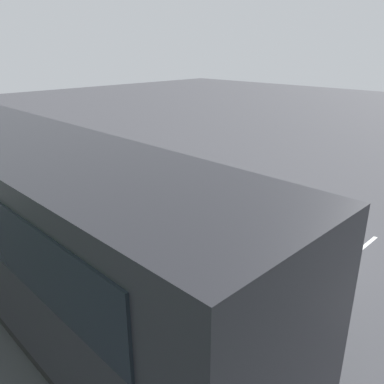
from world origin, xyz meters
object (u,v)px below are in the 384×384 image
Objects in this scene: spectator_far_left at (175,229)px; spectator_right at (100,191)px; stunt_motorcycle at (235,188)px; spectator_centre at (128,200)px; spectator_left at (144,212)px; tour_bus at (39,218)px; parked_motorcycle_silver at (68,210)px.

spectator_far_left is 3.22m from spectator_right.
spectator_centre is at bearing 78.47° from stunt_motorcycle.
spectator_centre is at bearing -172.32° from spectator_right.
spectator_left reaches higher than spectator_right.
spectator_left is at bearing -94.00° from tour_bus.
spectator_right is at bearing -53.26° from tour_bus.
spectator_far_left is at bearing -170.68° from parked_motorcycle_silver.
spectator_right reaches higher than spectator_centre.
spectator_right is 4.19m from stunt_motorcycle.
spectator_centre is 0.83× the size of parked_motorcycle_silver.
spectator_left is at bearing 165.60° from spectator_centre.
spectator_far_left is 2.12m from spectator_centre.
tour_bus is at bearing 62.49° from spectator_far_left.
spectator_left reaches higher than spectator_centre.
parked_motorcycle_silver is at bearing 9.32° from spectator_far_left.
spectator_left is at bearing 177.12° from spectator_right.
tour_bus is at bearing 143.69° from parked_motorcycle_silver.
tour_bus is 3.33m from parked_motorcycle_silver.
tour_bus is 2.86m from spectator_far_left.
spectator_far_left is at bearing 178.01° from spectator_right.
spectator_far_left is 0.82× the size of parked_motorcycle_silver.
spectator_far_left is (-1.29, -2.47, -0.65)m from tour_bus.
spectator_right is 0.84× the size of stunt_motorcycle.
spectator_right is at bearing 63.81° from stunt_motorcycle.
stunt_motorcycle is (1.37, -3.86, -0.39)m from spectator_far_left.
spectator_centre is (0.99, -0.26, -0.04)m from spectator_left.
spectator_centre is at bearing -152.42° from parked_motorcycle_silver.
spectator_centre reaches higher than stunt_motorcycle.
spectator_centre is 1.00× the size of spectator_right.
spectator_far_left is at bearing 179.70° from spectator_left.
spectator_right reaches higher than parked_motorcycle_silver.
spectator_centre is (2.11, -0.26, 0.02)m from spectator_far_left.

